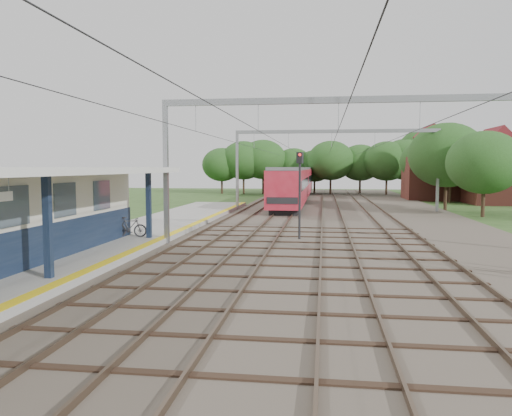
{
  "coord_description": "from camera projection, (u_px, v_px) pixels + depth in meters",
  "views": [
    {
      "loc": [
        2.57,
        -8.33,
        3.79
      ],
      "look_at": [
        -1.04,
        18.21,
        1.6
      ],
      "focal_mm": 35.0,
      "sensor_mm": 36.0,
      "label": 1
    }
  ],
  "objects": [
    {
      "name": "ground",
      "position": [
        176.0,
        380.0,
        8.88
      ],
      "size": [
        160.0,
        160.0,
        0.0
      ],
      "primitive_type": "plane",
      "color": "#2D4C1E",
      "rests_on": "ground"
    },
    {
      "name": "ballast_bed",
      "position": [
        342.0,
        217.0,
        37.96
      ],
      "size": [
        18.0,
        90.0,
        0.1
      ],
      "primitive_type": "cube",
      "color": "#473D33",
      "rests_on": "ground"
    },
    {
      "name": "platform",
      "position": [
        110.0,
        243.0,
        23.7
      ],
      "size": [
        5.0,
        52.0,
        0.35
      ],
      "primitive_type": "cube",
      "color": "gray",
      "rests_on": "ground"
    },
    {
      "name": "yellow_stripe",
      "position": [
        155.0,
        241.0,
        23.38
      ],
      "size": [
        0.45,
        52.0,
        0.01
      ],
      "primitive_type": "cube",
      "color": "yellow",
      "rests_on": "platform"
    },
    {
      "name": "rail_tracks",
      "position": [
        309.0,
        214.0,
        38.29
      ],
      "size": [
        11.8,
        88.0,
        0.15
      ],
      "color": "brown",
      "rests_on": "ballast_bed"
    },
    {
      "name": "catenary_system",
      "position": [
        337.0,
        141.0,
        32.94
      ],
      "size": [
        17.22,
        88.0,
        7.0
      ],
      "color": "gray",
      "rests_on": "ground"
    },
    {
      "name": "tree_band",
      "position": [
        334.0,
        159.0,
        64.37
      ],
      "size": [
        31.72,
        30.88,
        8.82
      ],
      "color": "#382619",
      "rests_on": "ground"
    },
    {
      "name": "house_near",
      "position": [
        505.0,
        175.0,
        51.24
      ],
      "size": [
        7.0,
        6.12,
        7.89
      ],
      "color": "brown",
      "rests_on": "ground"
    },
    {
      "name": "house_far",
      "position": [
        441.0,
        172.0,
        57.82
      ],
      "size": [
        8.0,
        6.12,
        8.66
      ],
      "color": "brown",
      "rests_on": "ground"
    },
    {
      "name": "bicycle",
      "position": [
        130.0,
        227.0,
        24.55
      ],
      "size": [
        1.71,
        0.73,
        1.0
      ],
      "primitive_type": "imported",
      "rotation": [
        0.0,
        0.0,
        1.73
      ],
      "color": "black",
      "rests_on": "platform"
    },
    {
      "name": "train",
      "position": [
        296.0,
        183.0,
        54.56
      ],
      "size": [
        2.81,
        35.02,
        3.7
      ],
      "color": "black",
      "rests_on": "ballast_bed"
    },
    {
      "name": "signal_post",
      "position": [
        300.0,
        184.0,
        25.44
      ],
      "size": [
        0.36,
        0.32,
        4.56
      ],
      "rotation": [
        0.0,
        0.0,
        -0.43
      ],
      "color": "black",
      "rests_on": "ground"
    }
  ]
}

